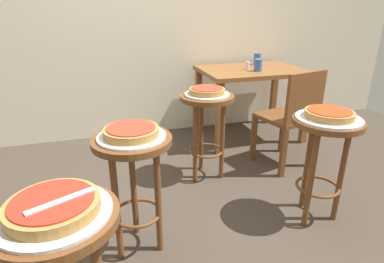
% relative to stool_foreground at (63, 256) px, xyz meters
% --- Properties ---
extents(ground_plane, '(6.00, 6.00, 0.00)m').
position_rel_stool_foreground_xyz_m(ground_plane, '(0.68, 0.80, -0.52)').
color(ground_plane, '#42382D').
extents(stool_foreground, '(0.42, 0.42, 0.69)m').
position_rel_stool_foreground_xyz_m(stool_foreground, '(0.00, 0.00, 0.00)').
color(stool_foreground, brown).
rests_on(stool_foreground, ground_plane).
extents(serving_plate_foreground, '(0.37, 0.37, 0.01)m').
position_rel_stool_foreground_xyz_m(serving_plate_foreground, '(0.00, 0.00, 0.18)').
color(serving_plate_foreground, silver).
rests_on(serving_plate_foreground, stool_foreground).
extents(pizza_foreground, '(0.30, 0.30, 0.05)m').
position_rel_stool_foreground_xyz_m(pizza_foreground, '(-0.00, 0.00, 0.21)').
color(pizza_foreground, '#B78442').
rests_on(pizza_foreground, serving_plate_foreground).
extents(stool_middle, '(0.42, 0.42, 0.69)m').
position_rel_stool_foreground_xyz_m(stool_middle, '(1.48, 0.54, 0.00)').
color(stool_middle, brown).
rests_on(stool_middle, ground_plane).
extents(serving_plate_middle, '(0.38, 0.38, 0.01)m').
position_rel_stool_foreground_xyz_m(serving_plate_middle, '(1.48, 0.54, 0.18)').
color(serving_plate_middle, silver).
rests_on(serving_plate_middle, stool_middle).
extents(pizza_middle, '(0.28, 0.28, 0.05)m').
position_rel_stool_foreground_xyz_m(pizza_middle, '(1.48, 0.54, 0.21)').
color(pizza_middle, '#B78442').
rests_on(pizza_middle, serving_plate_middle).
extents(stool_leftside, '(0.42, 0.42, 0.69)m').
position_rel_stool_foreground_xyz_m(stool_leftside, '(0.32, 0.59, 0.00)').
color(stool_leftside, brown).
rests_on(stool_leftside, ground_plane).
extents(serving_plate_leftside, '(0.35, 0.35, 0.01)m').
position_rel_stool_foreground_xyz_m(serving_plate_leftside, '(0.32, 0.59, 0.18)').
color(serving_plate_leftside, silver).
rests_on(serving_plate_leftside, stool_leftside).
extents(pizza_leftside, '(0.28, 0.28, 0.05)m').
position_rel_stool_foreground_xyz_m(pizza_leftside, '(0.32, 0.59, 0.21)').
color(pizza_leftside, '#B78442').
rests_on(pizza_leftside, serving_plate_leftside).
extents(stool_rear, '(0.42, 0.42, 0.69)m').
position_rel_stool_foreground_xyz_m(stool_rear, '(0.96, 1.27, 0.00)').
color(stool_rear, brown).
rests_on(stool_rear, ground_plane).
extents(serving_plate_rear, '(0.34, 0.34, 0.01)m').
position_rel_stool_foreground_xyz_m(serving_plate_rear, '(0.96, 1.27, 0.18)').
color(serving_plate_rear, silver).
rests_on(serving_plate_rear, stool_rear).
extents(pizza_rear, '(0.27, 0.27, 0.05)m').
position_rel_stool_foreground_xyz_m(pizza_rear, '(0.96, 1.27, 0.21)').
color(pizza_rear, '#B78442').
rests_on(pizza_rear, serving_plate_rear).
extents(dining_table, '(1.03, 0.73, 0.73)m').
position_rel_stool_foreground_xyz_m(dining_table, '(1.69, 1.97, 0.10)').
color(dining_table, brown).
rests_on(dining_table, ground_plane).
extents(cup_near_edge, '(0.08, 0.08, 0.12)m').
position_rel_stool_foreground_xyz_m(cup_near_edge, '(1.68, 1.84, 0.27)').
color(cup_near_edge, '#3360B2').
rests_on(cup_near_edge, dining_table).
extents(cup_far_edge, '(0.08, 0.08, 0.12)m').
position_rel_stool_foreground_xyz_m(cup_far_edge, '(1.84, 2.17, 0.27)').
color(cup_far_edge, '#3360B2').
rests_on(cup_far_edge, dining_table).
extents(condiment_shaker, '(0.04, 0.04, 0.08)m').
position_rel_stool_foreground_xyz_m(condiment_shaker, '(1.61, 1.93, 0.25)').
color(condiment_shaker, white).
rests_on(condiment_shaker, dining_table).
extents(wooden_chair, '(0.49, 0.49, 0.85)m').
position_rel_stool_foreground_xyz_m(wooden_chair, '(1.71, 1.24, -0.05)').
color(wooden_chair, brown).
rests_on(wooden_chair, ground_plane).
extents(pizza_server_knife, '(0.21, 0.11, 0.01)m').
position_rel_stool_foreground_xyz_m(pizza_server_knife, '(0.03, -0.02, 0.23)').
color(pizza_server_knife, silver).
rests_on(pizza_server_knife, pizza_foreground).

